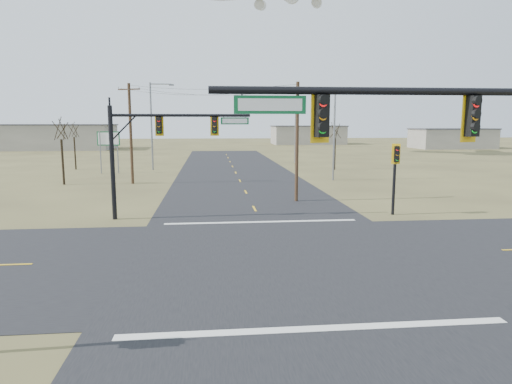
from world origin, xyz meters
The scene contains 20 objects.
ground centered at (0.00, 0.00, 0.00)m, with size 320.00×320.00×0.00m, color olive.
road_ew centered at (0.00, 0.00, 0.01)m, with size 160.00×14.00×0.02m, color black.
road_ns centered at (0.00, 0.00, 0.01)m, with size 14.00×160.00×0.02m, color black.
stop_bar_near centered at (0.00, -7.50, 0.03)m, with size 12.00×0.40×0.01m, color silver.
stop_bar_far centered at (0.00, 7.50, 0.03)m, with size 12.00×0.40×0.01m, color silver.
mast_arm_near centered at (4.08, -8.85, 5.50)m, with size 10.97×0.57×7.57m.
mast_arm_far centered at (-6.38, 9.39, 5.22)m, with size 8.93×0.50×7.23m.
pedestal_signal_ne centered at (9.15, 8.90, 3.46)m, with size 0.66×0.58×4.82m.
utility_pole_near centered at (3.63, 14.94, 4.82)m, with size 2.19×0.83×9.27m.
utility_pole_far centered at (-11.03, 26.90, 5.20)m, with size 2.30×1.08×10.03m.
highway_sign centered at (-15.38, 36.89, 3.68)m, with size 2.72×0.27×5.11m.
streetlight_a centered at (9.87, 27.68, 5.52)m, with size 2.76×0.42×9.84m.
streetlight_b centered at (9.63, 48.70, 5.21)m, with size 2.59×0.33×9.28m.
streetlight_c centered at (-10.44, 40.91, 6.34)m, with size 3.16×0.41×11.29m.
bare_tree_a centered at (-17.81, 26.96, 5.62)m, with size 3.61×3.61×7.11m.
bare_tree_b centered at (-20.93, 42.22, 5.26)m, with size 3.42×3.42×6.58m.
bare_tree_c centered at (13.21, 38.44, 5.17)m, with size 3.07×3.07×6.59m.
warehouse_left centered at (-40.00, 90.00, 2.75)m, with size 28.00×14.00×5.50m, color gray.
warehouse_mid centered at (25.00, 110.00, 2.50)m, with size 20.00×12.00×5.00m, color gray.
warehouse_right centered at (55.00, 85.00, 2.25)m, with size 18.00×10.00×4.50m, color gray.
Camera 1 is at (-3.13, -20.23, 6.19)m, focal length 32.00 mm.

